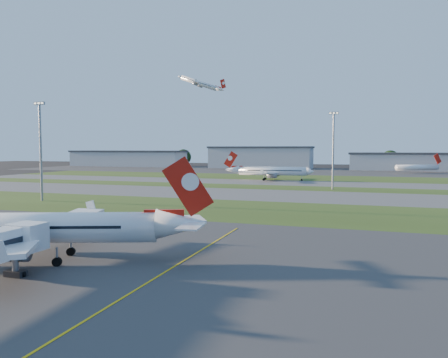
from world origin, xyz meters
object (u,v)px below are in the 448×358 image
at_px(light_mast_west, 41,144).
at_px(light_mast_centre, 333,145).
at_px(airliner_taxiing, 272,171).
at_px(airliner_parked, 38,229).
at_px(mini_jet_near, 417,167).

relative_size(light_mast_west, light_mast_centre, 1.00).
xyz_separation_m(airliner_taxiing, light_mast_west, (-41.67, -91.39, 10.88)).
relative_size(airliner_parked, airliner_taxiing, 0.97).
distance_m(airliner_parked, light_mast_centre, 110.20).
distance_m(airliner_taxiing, light_mast_west, 101.03).
bearing_deg(light_mast_centre, airliner_taxiing, 128.68).
bearing_deg(mini_jet_near, airliner_taxiing, -160.85).
height_order(airliner_parked, light_mast_centre, light_mast_centre).
distance_m(airliner_parked, mini_jet_near, 230.43).
distance_m(airliner_taxiing, light_mast_centre, 46.62).
distance_m(light_mast_west, light_mast_centre, 89.64).
bearing_deg(airliner_taxiing, light_mast_centre, 122.87).
xyz_separation_m(airliner_parked, light_mast_west, (-43.13, 50.32, 10.81)).
bearing_deg(airliner_taxiing, airliner_parked, 84.78).
bearing_deg(light_mast_centre, light_mast_west, -141.34).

